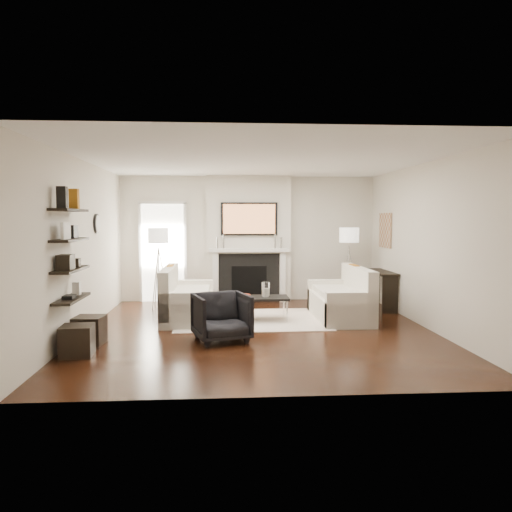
{
  "coord_description": "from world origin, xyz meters",
  "views": [
    {
      "loc": [
        -0.58,
        -7.86,
        1.78
      ],
      "look_at": [
        0.0,
        0.6,
        1.15
      ],
      "focal_mm": 35.0,
      "sensor_mm": 36.0,
      "label": 1
    }
  ],
  "objects": [
    {
      "name": "loveseat_right_back",
      "position": [
        1.85,
        0.83,
        0.53
      ],
      "size": [
        0.18,
        1.8,
        0.8
      ],
      "primitive_type": "cube",
      "color": "white",
      "rests_on": "floor"
    },
    {
      "name": "hallway_panel",
      "position": [
        -1.85,
        2.98,
        1.05
      ],
      "size": [
        0.9,
        0.02,
        2.1
      ],
      "primitive_type": "cube",
      "color": "white",
      "rests_on": "floor"
    },
    {
      "name": "hurricane_candle",
      "position": [
        0.18,
        0.76,
        0.5
      ],
      "size": [
        0.1,
        0.1,
        0.15
      ],
      "primitive_type": "cylinder",
      "color": "white",
      "rests_on": "coffee_table"
    },
    {
      "name": "candlestick_l_tall",
      "position": [
        -0.55,
        2.7,
        1.3
      ],
      "size": [
        0.04,
        0.04,
        0.3
      ],
      "primitive_type": "cylinder",
      "color": "silver",
      "rests_on": "mantel_shelf"
    },
    {
      "name": "fireplace_surround",
      "position": [
        0.0,
        2.74,
        0.52
      ],
      "size": [
        1.3,
        0.02,
        1.04
      ],
      "primitive_type": "cube",
      "color": "black",
      "rests_on": "floor"
    },
    {
      "name": "lamp_left_leg_c",
      "position": [
        -1.91,
        2.11,
        0.6
      ],
      "size": [
        0.14,
        0.22,
        1.23
      ],
      "primitive_type": "cylinder",
      "rotation": [
        0.18,
        0.0,
        2.62
      ],
      "color": "silver",
      "rests_on": "floor"
    },
    {
      "name": "loveseat_left_back",
      "position": [
        -1.52,
        0.98,
        0.53
      ],
      "size": [
        0.18,
        1.8,
        0.8
      ],
      "primitive_type": "cube",
      "color": "white",
      "rests_on": "floor"
    },
    {
      "name": "firebox",
      "position": [
        0.0,
        2.73,
        0.45
      ],
      "size": [
        0.75,
        0.02,
        0.65
      ],
      "primitive_type": "cube",
      "color": "black",
      "rests_on": "floor"
    },
    {
      "name": "lamp_left_leg_a",
      "position": [
        -1.74,
        2.21,
        0.6
      ],
      "size": [
        0.25,
        0.02,
        1.23
      ],
      "primitive_type": "cylinder",
      "rotation": [
        0.18,
        0.0,
        4.71
      ],
      "color": "silver",
      "rests_on": "floor"
    },
    {
      "name": "candlestick_r_short",
      "position": [
        0.68,
        2.7,
        1.27
      ],
      "size": [
        0.04,
        0.04,
        0.24
      ],
      "primitive_type": "cylinder",
      "color": "silver",
      "rests_on": "mantel_shelf"
    },
    {
      "name": "decor_frame_a",
      "position": [
        -2.62,
        -1.18,
        1.63
      ],
      "size": [
        0.04,
        0.3,
        0.22
      ],
      "primitive_type": "cube",
      "color": "white",
      "rests_on": "shelf_upper"
    },
    {
      "name": "rug",
      "position": [
        -0.07,
        0.83,
        0.01
      ],
      "size": [
        2.6,
        2.0,
        0.01
      ],
      "primitive_type": "cube",
      "color": "beige",
      "rests_on": "floor"
    },
    {
      "name": "mantel_pilaster_r",
      "position": [
        0.72,
        2.71,
        0.55
      ],
      "size": [
        0.12,
        0.08,
        1.1
      ],
      "primitive_type": "cube",
      "color": "white",
      "rests_on": "floor"
    },
    {
      "name": "door_trim_r",
      "position": [
        -1.37,
        2.96,
        1.05
      ],
      "size": [
        0.06,
        0.06,
        2.16
      ],
      "primitive_type": "cube",
      "color": "white",
      "rests_on": "floor"
    },
    {
      "name": "door_trim_top",
      "position": [
        -1.85,
        2.96,
        2.13
      ],
      "size": [
        1.02,
        0.06,
        0.06
      ],
      "primitive_type": "cube",
      "color": "white",
      "rests_on": "wall_back"
    },
    {
      "name": "pillow_right_charcoal",
      "position": [
        1.85,
        0.53,
        0.72
      ],
      "size": [
        0.1,
        0.4,
        0.4
      ],
      "primitive_type": "cube",
      "color": "black",
      "rests_on": "loveseat_right_cushion"
    },
    {
      "name": "decor_box_small",
      "position": [
        -2.62,
        -0.84,
        1.18
      ],
      "size": [
        0.15,
        0.12,
        0.12
      ],
      "primitive_type": "cube",
      "color": "black",
      "rests_on": "shelf_lower"
    },
    {
      "name": "coffee_table",
      "position": [
        0.03,
        0.76,
        0.4
      ],
      "size": [
        1.1,
        0.55,
        0.04
      ],
      "primitive_type": "cube",
      "color": "black",
      "rests_on": "floor"
    },
    {
      "name": "decor_wine_rack",
      "position": [
        -2.62,
        -1.22,
        1.22
      ],
      "size": [
        0.18,
        0.25,
        0.2
      ],
      "primitive_type": "cube",
      "color": "black",
      "rests_on": "shelf_lower"
    },
    {
      "name": "decor_magfile_b",
      "position": [
        -2.62,
        -0.76,
        2.06
      ],
      "size": [
        0.12,
        0.1,
        0.28
      ],
      "primitive_type": "cube",
      "color": "#9F5F13",
      "rests_on": "shelf_top"
    },
    {
      "name": "lamp_right_leg_c",
      "position": [
        1.99,
        2.2,
        0.6
      ],
      "size": [
        0.14,
        0.22,
        1.23
      ],
      "primitive_type": "cylinder",
      "rotation": [
        0.18,
        0.0,
        2.62
      ],
      "color": "silver",
      "rests_on": "floor"
    },
    {
      "name": "copper_bowl",
      "position": [
        -0.22,
        0.76,
        0.45
      ],
      "size": [
        0.27,
        0.27,
        0.05
      ],
      "primitive_type": "cylinder",
      "color": "#C23B20",
      "rests_on": "coffee_table"
    },
    {
      "name": "hurricane_glass",
      "position": [
        0.18,
        0.76,
        0.56
      ],
      "size": [
        0.14,
        0.14,
        0.24
      ],
      "primitive_type": "cylinder",
      "color": "white",
      "rests_on": "coffee_table"
    },
    {
      "name": "ottoman_near",
      "position": [
        -2.47,
        -0.72,
        0.2
      ],
      "size": [
        0.44,
        0.44,
        0.4
      ],
      "primitive_type": "cube",
      "rotation": [
        0.0,
        0.0,
        -0.09
      ],
      "color": "black",
      "rests_on": "floor"
    },
    {
      "name": "shelf_lower",
      "position": [
        -2.62,
        -1.0,
        1.1
      ],
      "size": [
        0.25,
        1.0,
        0.04
      ],
      "primitive_type": "cube",
      "color": "black",
      "rests_on": "wall_left"
    },
    {
      "name": "console_top",
      "position": [
        2.57,
        1.78,
        0.73
      ],
      "size": [
        0.35,
        1.2,
        0.04
      ],
      "primitive_type": "cube",
      "color": "black",
      "rests_on": "floor"
    },
    {
      "name": "lamp_left_shade",
      "position": [
        -1.85,
        2.21,
        1.45
      ],
      "size": [
        0.4,
        0.4,
        0.3
      ],
      "primitive_type": "cylinder",
      "color": "white",
      "rests_on": "lamp_left_post"
    },
    {
      "name": "shelf_upper",
      "position": [
        -2.62,
        -1.0,
        1.5
      ],
      "size": [
        0.25,
        1.0,
        0.04
      ],
      "primitive_type": "cube",
      "color": "black",
      "rests_on": "wall_left"
    },
    {
      "name": "clock_rim",
      "position": [
        -2.73,
        0.9,
        1.7
      ],
      "size": [
        0.04,
        0.34,
        0.34
      ],
      "primitive_type": "cylinder",
      "rotation": [
        0.0,
        1.57,
        0.0
      ],
      "color": "black",
      "rests_on": "wall_left"
    },
    {
      "name": "mantel_shelf",
      "position": [
        0.0,
        2.69,
        1.12
      ],
      "size": [
        1.7,
        0.18,
        0.07
      ],
      "primitive_type": "cube",
      "color": "white",
      "rests_on": "chimney_breast"
    },
    {
      "name": "decor_box_tall",
      "position": [
        -2.62,
        -0.75,
        0.81
      ],
      "size": [
        0.1,
        0.1,
        0.18
      ],
      "primitive_type": "cube",
      "color": "white",
      "rests_on": "shelf_bottom"
    },
    {
      "name": "loveseat_right_cushion",
      "position": [
        1.46,
        0.83,
        0.47
      ],
      "size": [
        0.63,
        1.44,
        0.1
      ],
      "primitive_type": "cube",
      "color": "white",
      "rests_on": "loveseat_right_base"
    },
    {
      "name": "lamp_right_leg_b",
      "position": [
        2.0,
        2.39,
        0.6
      ],
      "size": [
        0.14,
        0.22,
        1.23
      ],
      "primitive_type": "cylinder",
      "rotation": [
        0.18,
        0.0,
        0.52
      ],
      "color": "silver",
      "rests_on": "floor"
    },
    {
      "name": "armchair",
      "position": [
        -0.59,
        -0.65,
        0.39
      ],
      "size": [
        0.92,
        0.88,
        0.77
      ],
      "primitive_type": "imported",
      "rotation": [
        0.0,
        0.0,
        0.29
      ],
      "color": "black",
      "rests_on": "floor"
    },
    {
      "name": "decor_books",
      "position": [
        -2.62,
        -1.11,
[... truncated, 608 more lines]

